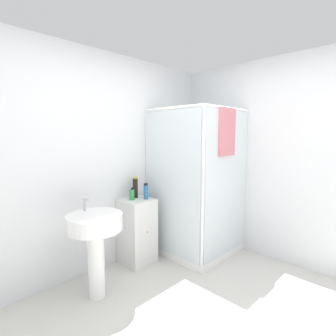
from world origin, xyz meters
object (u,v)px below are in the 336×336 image
soap_dispenser (132,195)px  shampoo_bottle_tall_black (135,188)px  sink (95,235)px  shampoo_bottle_blue (146,191)px

soap_dispenser → shampoo_bottle_tall_black: size_ratio=0.59×
soap_dispenser → shampoo_bottle_tall_black: (0.10, 0.06, 0.06)m
sink → shampoo_bottle_tall_black: (0.77, 0.35, 0.30)m
soap_dispenser → shampoo_bottle_tall_black: shampoo_bottle_tall_black is taller
sink → soap_dispenser: sink is taller
soap_dispenser → shampoo_bottle_tall_black: bearing=31.6°
shampoo_bottle_blue → soap_dispenser: bearing=151.1°
sink → shampoo_bottle_tall_black: size_ratio=3.65×
sink → shampoo_bottle_tall_black: 0.89m
soap_dispenser → shampoo_bottle_tall_black: 0.13m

